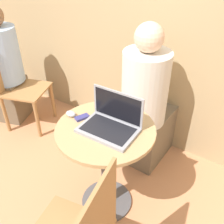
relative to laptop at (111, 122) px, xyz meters
name	(u,v)px	position (x,y,z in m)	size (l,w,h in m)	color
ground_plane	(107,201)	(-0.03, -0.02, -0.78)	(12.00, 12.00, 0.00)	tan
back_wall	(174,4)	(-0.03, 0.89, 0.52)	(7.00, 0.05, 2.60)	tan
round_table	(106,153)	(-0.03, -0.02, -0.27)	(0.63, 0.63, 0.73)	#4C4C51
laptop	(111,122)	(0.00, 0.00, 0.00)	(0.35, 0.24, 0.23)	gray
cell_phone	(83,117)	(-0.22, -0.01, -0.04)	(0.08, 0.10, 0.02)	navy
computer_mouse	(71,114)	(-0.30, -0.04, -0.03)	(0.07, 0.05, 0.04)	#B2B2B7
person_seated	(146,110)	(-0.04, 0.59, -0.26)	(0.36, 0.56, 1.26)	brown
chair_background	(19,86)	(-1.34, 0.34, -0.32)	(0.51, 0.51, 0.90)	#9E7042
person_background	(3,75)	(-1.58, 0.35, -0.28)	(0.56, 0.46, 1.21)	brown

